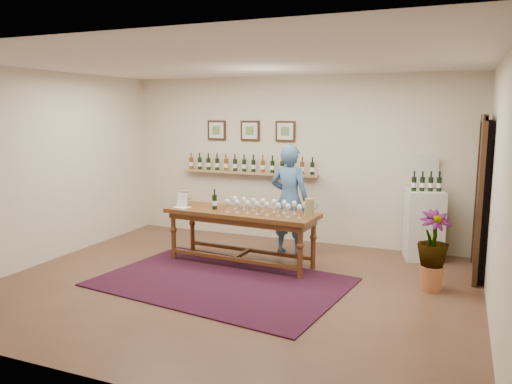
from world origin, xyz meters
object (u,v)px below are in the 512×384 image
at_px(person, 289,200).
at_px(display_pedestal, 424,225).
at_px(tasting_table, 241,219).
at_px(potted_plant, 433,251).

bearing_deg(person, display_pedestal, -157.95).
distance_m(tasting_table, person, 0.92).
xyz_separation_m(tasting_table, potted_plant, (2.64, -0.10, -0.16)).
bearing_deg(tasting_table, display_pedestal, 32.12).
relative_size(tasting_table, person, 1.33).
xyz_separation_m(tasting_table, display_pedestal, (2.44, 1.30, -0.15)).
height_order(tasting_table, potted_plant, potted_plant).
bearing_deg(person, tasting_table, 64.00).
xyz_separation_m(display_pedestal, potted_plant, (0.20, -1.41, -0.01)).
bearing_deg(display_pedestal, tasting_table, -151.84).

